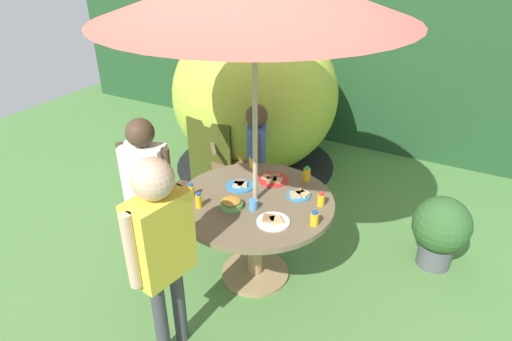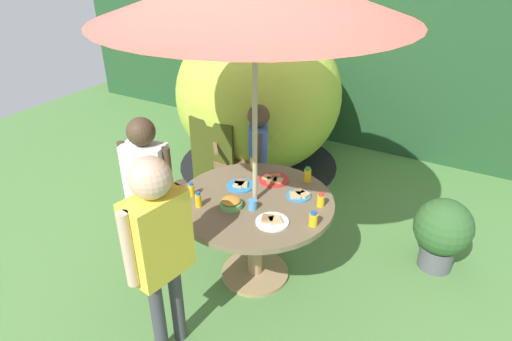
% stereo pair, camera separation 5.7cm
% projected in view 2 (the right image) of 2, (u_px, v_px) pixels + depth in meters
% --- Properties ---
extents(ground_plane, '(10.00, 10.00, 0.02)m').
position_uv_depth(ground_plane, '(255.00, 274.00, 3.59)').
color(ground_plane, '#548442').
extents(hedge_backdrop, '(9.00, 0.70, 2.19)m').
position_uv_depth(hedge_backdrop, '(378.00, 57.00, 5.43)').
color(hedge_backdrop, '#234C28').
rests_on(hedge_backdrop, ground_plane).
extents(garden_table, '(1.18, 1.18, 0.72)m').
position_uv_depth(garden_table, '(255.00, 216.00, 3.31)').
color(garden_table, tan).
rests_on(garden_table, ground_plane).
extents(wooden_chair, '(0.67, 0.65, 0.94)m').
position_uv_depth(wooden_chair, '(238.00, 150.00, 4.43)').
color(wooden_chair, brown).
rests_on(wooden_chair, ground_plane).
extents(dome_tent, '(1.95, 1.95, 1.72)m').
position_uv_depth(dome_tent, '(258.00, 96.00, 4.89)').
color(dome_tent, '#B2C63F').
rests_on(dome_tent, ground_plane).
extents(potted_plant, '(0.46, 0.46, 0.63)m').
position_uv_depth(potted_plant, '(442.00, 231.00, 3.49)').
color(potted_plant, '#595960').
rests_on(potted_plant, ground_plane).
extents(child_in_blue_shirt, '(0.29, 0.36, 1.16)m').
position_uv_depth(child_in_blue_shirt, '(258.00, 149.00, 3.94)').
color(child_in_blue_shirt, brown).
rests_on(child_in_blue_shirt, ground_plane).
extents(child_in_white_shirt, '(0.42, 0.26, 1.28)m').
position_uv_depth(child_in_white_shirt, '(147.00, 173.00, 3.39)').
color(child_in_white_shirt, '#3F3F47').
rests_on(child_in_white_shirt, ground_plane).
extents(child_in_yellow_shirt, '(0.26, 0.47, 1.42)m').
position_uv_depth(child_in_yellow_shirt, '(158.00, 236.00, 2.54)').
color(child_in_yellow_shirt, '#3F3F47').
rests_on(child_in_yellow_shirt, ground_plane).
extents(snack_bowl, '(0.16, 0.16, 0.08)m').
position_uv_depth(snack_bowl, '(231.00, 203.00, 3.13)').
color(snack_bowl, '#66B259').
rests_on(snack_bowl, garden_table).
extents(plate_far_right, '(0.23, 0.23, 0.03)m').
position_uv_depth(plate_far_right, '(272.00, 221.00, 2.98)').
color(plate_far_right, white).
rests_on(plate_far_right, garden_table).
extents(plate_near_right, '(0.22, 0.22, 0.03)m').
position_uv_depth(plate_near_right, '(240.00, 185.00, 3.40)').
color(plate_near_right, '#338CD8').
rests_on(plate_near_right, garden_table).
extents(plate_front_edge, '(0.24, 0.24, 0.03)m').
position_uv_depth(plate_front_edge, '(274.00, 179.00, 3.48)').
color(plate_front_edge, red).
rests_on(plate_front_edge, garden_table).
extents(plate_far_left, '(0.18, 0.18, 0.03)m').
position_uv_depth(plate_far_left, '(299.00, 195.00, 3.27)').
color(plate_far_left, '#338CD8').
rests_on(plate_far_left, garden_table).
extents(juice_bottle_near_left, '(0.05, 0.05, 0.12)m').
position_uv_depth(juice_bottle_near_left, '(198.00, 200.00, 3.13)').
color(juice_bottle_near_left, yellow).
rests_on(juice_bottle_near_left, garden_table).
extents(juice_bottle_center_front, '(0.05, 0.05, 0.11)m').
position_uv_depth(juice_bottle_center_front, '(321.00, 200.00, 3.14)').
color(juice_bottle_center_front, yellow).
rests_on(juice_bottle_center_front, garden_table).
extents(juice_bottle_center_back, '(0.06, 0.06, 0.11)m').
position_uv_depth(juice_bottle_center_back, '(313.00, 219.00, 2.93)').
color(juice_bottle_center_back, yellow).
rests_on(juice_bottle_center_back, garden_table).
extents(juice_bottle_mid_left, '(0.06, 0.06, 0.12)m').
position_uv_depth(juice_bottle_mid_left, '(254.00, 162.00, 3.65)').
color(juice_bottle_mid_left, yellow).
rests_on(juice_bottle_mid_left, garden_table).
extents(juice_bottle_mid_right, '(0.05, 0.05, 0.11)m').
position_uv_depth(juice_bottle_mid_right, '(191.00, 190.00, 3.26)').
color(juice_bottle_mid_right, yellow).
rests_on(juice_bottle_mid_right, garden_table).
extents(juice_bottle_back_edge, '(0.06, 0.06, 0.12)m').
position_uv_depth(juice_bottle_back_edge, '(307.00, 175.00, 3.45)').
color(juice_bottle_back_edge, yellow).
rests_on(juice_bottle_back_edge, garden_table).
extents(cup_near, '(0.06, 0.06, 0.07)m').
position_uv_depth(cup_near, '(252.00, 205.00, 3.11)').
color(cup_near, '#4C99D8').
rests_on(cup_near, garden_table).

